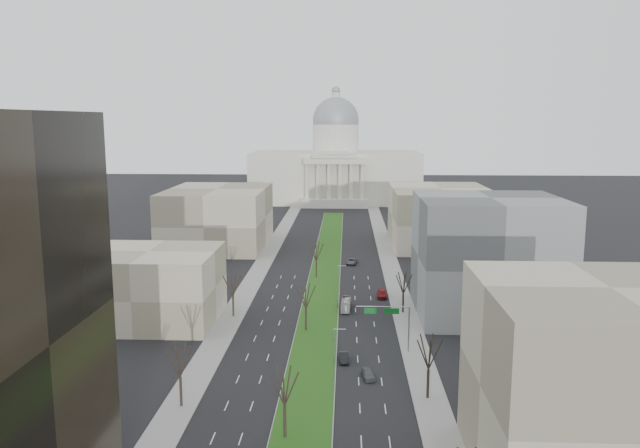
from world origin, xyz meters
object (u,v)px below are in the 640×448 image
(car_black, at_px, (344,357))
(box_van, at_px, (346,304))
(car_grey_far, at_px, (352,261))
(car_red, at_px, (382,294))
(car_grey_near, at_px, (368,374))

(car_black, xyz_separation_m, box_van, (0.30, 28.63, 0.37))
(car_black, xyz_separation_m, car_grey_far, (1.83, 70.17, 0.05))
(car_red, bearing_deg, car_black, -99.97)
(car_grey_near, bearing_deg, car_grey_far, 81.60)
(car_grey_far, distance_m, box_van, 41.57)
(car_grey_near, xyz_separation_m, car_red, (4.57, 44.53, 0.05))
(car_grey_near, bearing_deg, car_red, 74.32)
(car_grey_far, height_order, box_van, box_van)
(car_grey_near, relative_size, car_black, 0.97)
(car_grey_near, distance_m, box_van, 35.41)
(car_grey_near, height_order, car_red, car_red)
(car_black, distance_m, car_grey_far, 70.19)
(car_grey_near, height_order, box_van, box_van)
(car_black, bearing_deg, car_grey_far, 85.20)
(box_van, bearing_deg, car_black, -88.09)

